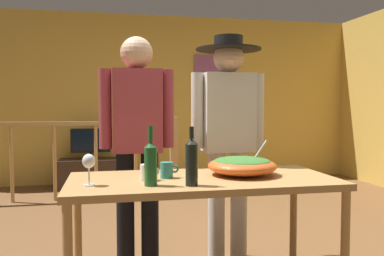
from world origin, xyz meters
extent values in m
plane|color=brown|center=(0.00, 0.00, 0.00)|extent=(8.42, 8.42, 0.00)
cube|color=gold|center=(0.00, 3.24, 1.30)|extent=(6.39, 0.10, 2.59)
cube|color=#8C4C80|center=(0.91, 3.18, 1.61)|extent=(0.68, 0.03, 0.78)
cylinder|color=#B2844C|center=(-1.94, 2.15, 0.47)|extent=(0.04, 0.04, 0.94)
cylinder|color=#B2844C|center=(-1.44, 2.15, 0.47)|extent=(0.04, 0.04, 0.94)
cylinder|color=#B2844C|center=(-0.93, 2.15, 0.47)|extent=(0.04, 0.04, 0.94)
cylinder|color=#B2844C|center=(-0.43, 2.15, 0.47)|extent=(0.04, 0.04, 0.94)
cylinder|color=#B2844C|center=(0.08, 2.15, 0.47)|extent=(0.04, 0.04, 0.94)
cube|color=#B2844C|center=(-1.44, 2.15, 0.97)|extent=(3.10, 0.07, 0.05)
cube|color=#B2844C|center=(0.08, 2.15, 0.52)|extent=(0.10, 0.10, 1.04)
cube|color=#38281E|center=(-1.03, 2.89, 0.21)|extent=(0.90, 0.40, 0.42)
cube|color=black|center=(-1.03, 2.89, 0.43)|extent=(0.20, 0.12, 0.02)
cylinder|color=black|center=(-1.03, 2.89, 0.48)|extent=(0.03, 0.03, 0.08)
cube|color=black|center=(-1.03, 2.86, 0.69)|extent=(0.55, 0.06, 0.35)
cube|color=black|center=(-1.03, 2.83, 0.69)|extent=(0.51, 0.01, 0.31)
cube|color=#B2844C|center=(-0.22, -0.77, 0.74)|extent=(1.59, 0.73, 0.04)
cylinder|color=#B2844C|center=(0.53, -1.10, 0.36)|extent=(0.05, 0.05, 0.72)
cylinder|color=#B2844C|center=(-0.97, -0.45, 0.36)|extent=(0.05, 0.05, 0.72)
cylinder|color=#B2844C|center=(0.53, -0.45, 0.36)|extent=(0.05, 0.05, 0.72)
ellipsoid|color=#DB5B23|center=(0.05, -0.73, 0.82)|extent=(0.43, 0.43, 0.11)
ellipsoid|color=#38702D|center=(0.05, -0.73, 0.85)|extent=(0.35, 0.35, 0.05)
cylinder|color=silver|center=(0.13, -0.73, 0.87)|extent=(0.16, 0.01, 0.22)
cylinder|color=silver|center=(-0.88, -0.88, 0.76)|extent=(0.06, 0.06, 0.01)
cylinder|color=silver|center=(-0.88, -0.88, 0.81)|extent=(0.01, 0.01, 0.10)
ellipsoid|color=silver|center=(-0.88, -0.88, 0.89)|extent=(0.07, 0.07, 0.08)
cylinder|color=black|center=(-0.33, -1.00, 0.87)|extent=(0.07, 0.07, 0.23)
cone|color=black|center=(-0.33, -1.00, 1.00)|extent=(0.07, 0.07, 0.03)
cylinder|color=black|center=(-0.33, -1.00, 1.05)|extent=(0.03, 0.03, 0.07)
cylinder|color=#1E5628|center=(-0.55, -0.95, 0.86)|extent=(0.07, 0.07, 0.21)
cone|color=#1E5628|center=(-0.55, -0.95, 0.98)|extent=(0.07, 0.07, 0.03)
cylinder|color=#1E5628|center=(-0.55, -0.95, 1.04)|extent=(0.03, 0.03, 0.08)
cylinder|color=teal|center=(-0.43, -0.74, 0.81)|extent=(0.08, 0.08, 0.10)
torus|color=teal|center=(-0.38, -0.74, 0.81)|extent=(0.05, 0.01, 0.05)
cylinder|color=white|center=(-0.56, -0.79, 0.81)|extent=(0.08, 0.08, 0.09)
torus|color=white|center=(-0.50, -0.79, 0.81)|extent=(0.05, 0.01, 0.05)
cylinder|color=black|center=(-0.47, -0.15, 0.43)|extent=(0.13, 0.13, 0.85)
cylinder|color=black|center=(-0.65, -0.15, 0.43)|extent=(0.13, 0.13, 0.85)
cube|color=#9E3842|center=(-0.56, -0.15, 1.15)|extent=(0.35, 0.22, 0.60)
cylinder|color=#9E3842|center=(-0.34, -0.15, 1.17)|extent=(0.09, 0.09, 0.57)
cylinder|color=#9E3842|center=(-0.79, -0.15, 1.17)|extent=(0.09, 0.09, 0.57)
sphere|color=#D8A884|center=(-0.56, -0.15, 1.57)|extent=(0.23, 0.23, 0.23)
cylinder|color=beige|center=(0.22, -0.15, 0.42)|extent=(0.13, 0.13, 0.84)
cylinder|color=beige|center=(0.04, -0.15, 0.42)|extent=(0.13, 0.13, 0.84)
cube|color=beige|center=(0.13, -0.15, 1.14)|extent=(0.38, 0.22, 0.60)
cylinder|color=beige|center=(0.37, -0.15, 1.16)|extent=(0.09, 0.09, 0.57)
cylinder|color=beige|center=(-0.12, -0.15, 1.16)|extent=(0.09, 0.09, 0.57)
sphere|color=beige|center=(0.13, -0.15, 1.55)|extent=(0.23, 0.23, 0.23)
cylinder|color=black|center=(0.13, -0.15, 1.62)|extent=(0.50, 0.50, 0.01)
cylinder|color=black|center=(0.13, -0.15, 1.67)|extent=(0.22, 0.22, 0.10)
camera|label=1|loc=(-0.77, -3.12, 1.19)|focal=37.80mm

